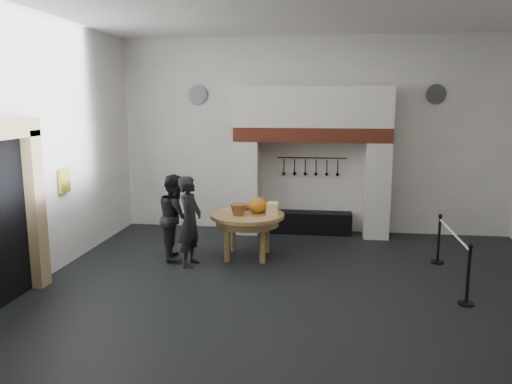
# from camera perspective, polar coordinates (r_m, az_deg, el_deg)

# --- Properties ---
(floor) EXTENTS (9.00, 8.00, 0.02)m
(floor) POSITION_cam_1_polar(r_m,az_deg,el_deg) (8.28, 5.41, -11.31)
(floor) COLOR black
(floor) RESTS_ON ground
(ceiling) EXTENTS (9.00, 8.00, 0.02)m
(ceiling) POSITION_cam_1_polar(r_m,az_deg,el_deg) (7.83, 6.01, 20.95)
(ceiling) COLOR silver
(ceiling) RESTS_ON wall_back
(wall_back) EXTENTS (9.00, 0.02, 4.50)m
(wall_back) POSITION_cam_1_polar(r_m,az_deg,el_deg) (11.73, 6.47, 6.38)
(wall_back) COLOR white
(wall_back) RESTS_ON floor
(wall_front) EXTENTS (9.00, 0.02, 4.50)m
(wall_front) POSITION_cam_1_polar(r_m,az_deg,el_deg) (3.79, 3.31, -1.90)
(wall_front) COLOR white
(wall_front) RESTS_ON floor
(wall_left) EXTENTS (0.02, 8.00, 4.50)m
(wall_left) POSITION_cam_1_polar(r_m,az_deg,el_deg) (9.10, -24.02, 4.41)
(wall_left) COLOR white
(wall_left) RESTS_ON floor
(chimney_pier_left) EXTENTS (0.55, 0.70, 2.15)m
(chimney_pier_left) POSITION_cam_1_polar(r_m,az_deg,el_deg) (11.65, -0.97, 0.59)
(chimney_pier_left) COLOR silver
(chimney_pier_left) RESTS_ON floor
(chimney_pier_right) EXTENTS (0.55, 0.70, 2.15)m
(chimney_pier_right) POSITION_cam_1_polar(r_m,az_deg,el_deg) (11.58, 13.62, 0.24)
(chimney_pier_right) COLOR silver
(chimney_pier_right) RESTS_ON floor
(hearth_brick_band) EXTENTS (3.50, 0.72, 0.32)m
(hearth_brick_band) POSITION_cam_1_polar(r_m,az_deg,el_deg) (11.37, 6.43, 6.56)
(hearth_brick_band) COLOR #9E442B
(hearth_brick_band) RESTS_ON chimney_pier_left
(chimney_hood) EXTENTS (3.50, 0.70, 0.90)m
(chimney_hood) POSITION_cam_1_polar(r_m,az_deg,el_deg) (11.35, 6.49, 9.63)
(chimney_hood) COLOR silver
(chimney_hood) RESTS_ON hearth_brick_band
(iron_range) EXTENTS (1.90, 0.45, 0.50)m
(iron_range) POSITION_cam_1_polar(r_m,az_deg,el_deg) (11.76, 6.23, -3.49)
(iron_range) COLOR black
(iron_range) RESTS_ON floor
(utensil_rail) EXTENTS (1.60, 0.02, 0.02)m
(utensil_rail) POSITION_cam_1_polar(r_m,az_deg,el_deg) (11.69, 6.41, 3.91)
(utensil_rail) COLOR black
(utensil_rail) RESTS_ON wall_back
(door_recess) EXTENTS (0.04, 1.10, 2.50)m
(door_recess) POSITION_cam_1_polar(r_m,az_deg,el_deg) (8.41, -26.90, -3.16)
(door_recess) COLOR black
(door_recess) RESTS_ON floor
(door_jamb_far) EXTENTS (0.22, 0.30, 2.60)m
(door_jamb_far) POSITION_cam_1_polar(r_m,az_deg,el_deg) (8.92, -23.92, -1.87)
(door_jamb_far) COLOR tan
(door_jamb_far) RESTS_ON floor
(door_lintel) EXTENTS (0.22, 1.70, 0.30)m
(door_lintel) POSITION_cam_1_polar(r_m,az_deg,el_deg) (8.17, -27.18, 6.40)
(door_lintel) COLOR tan
(door_lintel) RESTS_ON door_jamb_near
(wall_plaque) EXTENTS (0.05, 0.34, 0.44)m
(wall_plaque) POSITION_cam_1_polar(r_m,az_deg,el_deg) (9.83, -21.06, 1.17)
(wall_plaque) COLOR gold
(wall_plaque) RESTS_ON wall_left
(work_table) EXTENTS (1.54, 1.54, 0.07)m
(work_table) POSITION_cam_1_polar(r_m,az_deg,el_deg) (9.79, -1.00, -2.70)
(work_table) COLOR tan
(work_table) RESTS_ON floor
(pumpkin) EXTENTS (0.36, 0.36, 0.31)m
(pumpkin) POSITION_cam_1_polar(r_m,az_deg,el_deg) (9.82, 0.24, -1.52)
(pumpkin) COLOR orange
(pumpkin) RESTS_ON work_table
(cheese_block_big) EXTENTS (0.22, 0.22, 0.24)m
(cheese_block_big) POSITION_cam_1_polar(r_m,az_deg,el_deg) (9.64, 1.89, -1.96)
(cheese_block_big) COLOR #FFDD98
(cheese_block_big) RESTS_ON work_table
(cheese_block_small) EXTENTS (0.18, 0.18, 0.20)m
(cheese_block_small) POSITION_cam_1_polar(r_m,az_deg,el_deg) (9.94, 1.95, -1.70)
(cheese_block_small) COLOR #F0EA8F
(cheese_block_small) RESTS_ON work_table
(wicker_basket) EXTENTS (0.34, 0.34, 0.22)m
(wicker_basket) POSITION_cam_1_polar(r_m,az_deg,el_deg) (9.64, -2.02, -2.03)
(wicker_basket) COLOR #905F35
(wicker_basket) RESTS_ON work_table
(bread_loaf) EXTENTS (0.31, 0.18, 0.13)m
(bread_loaf) POSITION_cam_1_polar(r_m,az_deg,el_deg) (10.12, -1.26, -1.69)
(bread_loaf) COLOR #A5733A
(bread_loaf) RESTS_ON work_table
(visitor_near) EXTENTS (0.46, 0.65, 1.70)m
(visitor_near) POSITION_cam_1_polar(r_m,az_deg,el_deg) (9.35, -7.55, -3.35)
(visitor_near) COLOR black
(visitor_near) RESTS_ON floor
(visitor_far) EXTENTS (0.87, 0.98, 1.67)m
(visitor_far) POSITION_cam_1_polar(r_m,az_deg,el_deg) (9.84, -9.18, -2.80)
(visitor_far) COLOR black
(visitor_far) RESTS_ON floor
(pewter_plate_back_left) EXTENTS (0.44, 0.03, 0.44)m
(pewter_plate_back_left) POSITION_cam_1_polar(r_m,az_deg,el_deg) (12.03, -6.65, 11.00)
(pewter_plate_back_left) COLOR #4C4C51
(pewter_plate_back_left) RESTS_ON wall_back
(pewter_plate_back_right) EXTENTS (0.44, 0.03, 0.44)m
(pewter_plate_back_right) POSITION_cam_1_polar(r_m,az_deg,el_deg) (11.90, 19.89, 10.47)
(pewter_plate_back_right) COLOR #4C4C51
(pewter_plate_back_right) RESTS_ON wall_back
(barrier_post_near) EXTENTS (0.05, 0.05, 0.90)m
(barrier_post_near) POSITION_cam_1_polar(r_m,az_deg,el_deg) (8.26, 23.08, -8.86)
(barrier_post_near) COLOR black
(barrier_post_near) RESTS_ON floor
(barrier_post_far) EXTENTS (0.05, 0.05, 0.90)m
(barrier_post_far) POSITION_cam_1_polar(r_m,az_deg,el_deg) (10.12, 20.16, -5.19)
(barrier_post_far) COLOR black
(barrier_post_far) RESTS_ON floor
(barrier_rope) EXTENTS (0.04, 2.00, 0.04)m
(barrier_rope) POSITION_cam_1_polar(r_m,az_deg,el_deg) (9.08, 21.63, -4.43)
(barrier_rope) COLOR white
(barrier_rope) RESTS_ON barrier_post_near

